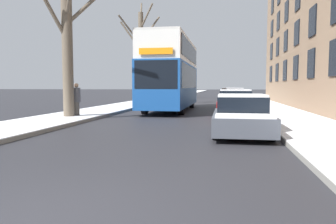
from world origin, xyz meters
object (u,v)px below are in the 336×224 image
at_px(bare_tree_left_1, 141,53).
at_px(pedestrian_left_sidewalk, 77,99).
at_px(bare_tree_left_3, 179,78).
at_px(double_decker_bus, 171,71).
at_px(parked_car_0, 241,116).
at_px(parked_car_1, 235,104).
at_px(bare_tree_left_0, 68,42).
at_px(parked_car_2, 232,99).
at_px(bare_tree_left_2, 168,74).

relative_size(bare_tree_left_1, pedestrian_left_sidewalk, 5.28).
xyz_separation_m(bare_tree_left_3, double_decker_bus, (4.02, -32.93, -0.31)).
height_order(parked_car_0, parked_car_1, parked_car_1).
bearing_deg(parked_car_1, bare_tree_left_0, -159.80).
height_order(parked_car_2, pedestrian_left_sidewalk, pedestrian_left_sidewalk).
xyz_separation_m(bare_tree_left_3, parked_car_2, (8.01, -30.96, -2.21)).
xyz_separation_m(bare_tree_left_0, bare_tree_left_3, (-0.12, 39.54, -0.80)).
relative_size(bare_tree_left_1, parked_car_2, 2.03).
bearing_deg(bare_tree_left_1, bare_tree_left_2, 89.63).
bearing_deg(pedestrian_left_sidewalk, bare_tree_left_0, 171.89).
bearing_deg(parked_car_2, pedestrian_left_sidewalk, -134.19).
relative_size(bare_tree_left_0, parked_car_2, 1.76).
height_order(bare_tree_left_2, pedestrian_left_sidewalk, bare_tree_left_2).
bearing_deg(pedestrian_left_sidewalk, parked_car_0, -116.03).
bearing_deg(bare_tree_left_0, pedestrian_left_sidewalk, 80.00).
bearing_deg(bare_tree_left_2, bare_tree_left_1, -90.37).
bearing_deg(pedestrian_left_sidewalk, bare_tree_left_2, 1.69).
bearing_deg(double_decker_bus, bare_tree_left_1, 119.51).
relative_size(double_decker_bus, parked_car_1, 2.23).
bearing_deg(bare_tree_left_0, bare_tree_left_1, 89.55).
bearing_deg(parked_car_1, bare_tree_left_2, 107.67).
distance_m(bare_tree_left_1, parked_car_0, 19.00).
relative_size(bare_tree_left_2, parked_car_0, 1.43).
relative_size(parked_car_0, parked_car_2, 0.93).
bearing_deg(parked_car_0, pedestrian_left_sidewalk, 152.08).
bearing_deg(bare_tree_left_1, bare_tree_left_0, -90.45).
height_order(bare_tree_left_3, parked_car_1, bare_tree_left_3).
bearing_deg(bare_tree_left_3, pedestrian_left_sidewalk, -89.68).
bearing_deg(double_decker_bus, parked_car_1, -42.92).
relative_size(bare_tree_left_0, parked_car_1, 1.77).
bearing_deg(parked_car_0, bare_tree_left_2, 104.11).
distance_m(double_decker_bus, parked_car_2, 4.84).
distance_m(parked_car_0, pedestrian_left_sidewalk, 8.83).
xyz_separation_m(bare_tree_left_0, double_decker_bus, (3.90, 6.62, -1.10)).
distance_m(bare_tree_left_3, parked_car_2, 32.05).
height_order(bare_tree_left_1, bare_tree_left_3, bare_tree_left_1).
xyz_separation_m(parked_car_2, pedestrian_left_sidewalk, (-7.79, -8.02, 0.28)).
bearing_deg(parked_car_2, parked_car_1, -90.00).
bearing_deg(bare_tree_left_2, double_decker_bus, -79.72).
distance_m(bare_tree_left_1, bare_tree_left_3, 26.27).
bearing_deg(parked_car_1, bare_tree_left_1, 126.77).
xyz_separation_m(bare_tree_left_3, parked_car_1, (8.01, -36.64, -2.22)).
height_order(bare_tree_left_0, bare_tree_left_3, bare_tree_left_0).
distance_m(bare_tree_left_0, bare_tree_left_3, 39.55).
xyz_separation_m(bare_tree_left_1, bare_tree_left_3, (-0.22, 26.22, -1.61)).
bearing_deg(bare_tree_left_3, parked_car_1, -77.67).
xyz_separation_m(bare_tree_left_2, parked_car_2, (7.70, -18.49, -2.47)).
bearing_deg(bare_tree_left_2, bare_tree_left_0, -90.41).
bearing_deg(double_decker_bus, parked_car_2, 26.24).
height_order(double_decker_bus, pedestrian_left_sidewalk, double_decker_bus).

